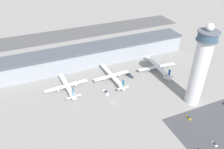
{
  "coord_description": "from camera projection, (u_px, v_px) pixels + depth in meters",
  "views": [
    {
      "loc": [
        -55.63,
        -128.25,
        118.47
      ],
      "look_at": [
        10.24,
        27.07,
        9.2
      ],
      "focal_mm": 35.0,
      "sensor_mm": 36.0,
      "label": 1
    }
  ],
  "objects": [
    {
      "name": "parking_lot_surface",
      "position": [
        214.0,
        125.0,
        160.14
      ],
      "size": [
        64.0,
        40.0,
        0.01
      ],
      "primitive_type": "cube",
      "color": "#424247",
      "rests_on": "ground"
    },
    {
      "name": "runway_strip",
      "position": [
        68.0,
        34.0,
        304.45
      ],
      "size": [
        335.01,
        44.0,
        0.01
      ],
      "primitive_type": "cube",
      "color": "#515154",
      "rests_on": "ground"
    },
    {
      "name": "car_blue_compact",
      "position": [
        214.0,
        144.0,
        145.33
      ],
      "size": [
        1.9,
        4.3,
        1.39
      ],
      "color": "black",
      "rests_on": "ground"
    },
    {
      "name": "service_truck_baggage",
      "position": [
        106.0,
        92.0,
        192.14
      ],
      "size": [
        3.07,
        7.76,
        2.51
      ],
      "color": "black",
      "rests_on": "ground"
    },
    {
      "name": "terminal_building",
      "position": [
        87.0,
        56.0,
        230.47
      ],
      "size": [
        223.34,
        25.0,
        19.51
      ],
      "color": "#9399A3",
      "rests_on": "ground"
    },
    {
      "name": "ground_plane",
      "position": [
        113.0,
        103.0,
        181.74
      ],
      "size": [
        1000.0,
        1000.0,
        0.0
      ],
      "primitive_type": "plane",
      "color": "gray"
    },
    {
      "name": "service_truck_fuel",
      "position": [
        130.0,
        76.0,
        214.44
      ],
      "size": [
        5.18,
        8.82,
        2.92
      ],
      "color": "black",
      "rests_on": "ground"
    },
    {
      "name": "airplane_gate_bravo",
      "position": [
        112.0,
        76.0,
        207.57
      ],
      "size": [
        36.52,
        45.96,
        13.0
      ],
      "color": "white",
      "rests_on": "ground"
    },
    {
      "name": "service_truck_catering",
      "position": [
        167.0,
        78.0,
        210.99
      ],
      "size": [
        3.07,
        8.27,
        3.03
      ],
      "color": "black",
      "rests_on": "ground"
    },
    {
      "name": "airplane_gate_charlie",
      "position": [
        157.0,
        67.0,
        222.57
      ],
      "size": [
        41.75,
        43.99,
        12.48
      ],
      "color": "silver",
      "rests_on": "ground"
    },
    {
      "name": "airplane_gate_alpha",
      "position": [
        67.0,
        86.0,
        194.82
      ],
      "size": [
        39.66,
        39.24,
        14.02
      ],
      "color": "white",
      "rests_on": "ground"
    },
    {
      "name": "car_yellow_taxi",
      "position": [
        188.0,
        118.0,
        166.07
      ],
      "size": [
        1.88,
        4.72,
        1.55
      ],
      "color": "black",
      "rests_on": "ground"
    },
    {
      "name": "control_tower",
      "position": [
        200.0,
        67.0,
        165.41
      ],
      "size": [
        15.4,
        15.4,
        67.72
      ],
      "color": "silver",
      "rests_on": "ground"
    }
  ]
}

